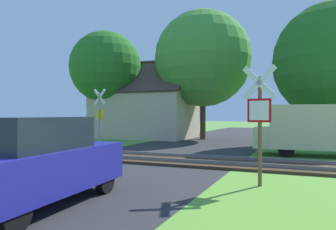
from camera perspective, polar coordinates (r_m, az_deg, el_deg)
The scene contains 10 objects.
road_asphalt at distance 8.01m, azimuth -25.86°, elevation -13.10°, with size 7.31×80.00×0.01m, color #2D2D30.
rail_track at distance 13.32m, azimuth -3.67°, elevation -7.52°, with size 60.00×2.60×0.22m.
stop_sign_near at distance 8.62m, azimuth 15.67°, elevation -0.32°, with size 0.87×0.19×3.08m.
crossing_sign_far at distance 17.89m, azimuth -11.87°, elevation 0.15°, with size 0.86×0.21×3.20m.
house at distance 25.60m, azimuth -4.03°, elevation 0.41°, with size 7.64×5.53×5.99m.
tree_center at distance 24.40m, azimuth 6.09°, elevation 9.74°, with size 7.04×7.04×9.43m.
tree_right at distance 20.95m, azimuth 26.95°, elevation 8.34°, with size 6.75×6.75×8.20m.
tree_left at distance 25.64m, azimuth -10.84°, elevation 8.19°, with size 5.43×5.43×8.15m.
mail_truck at distance 15.61m, azimuth 24.51°, elevation -2.06°, with size 4.98×2.08×2.24m.
parked_car at distance 7.04m, azimuth -21.75°, elevation -7.56°, with size 1.87×4.09×1.78m.
Camera 1 is at (5.83, -3.17, 1.84)m, focal length 35.00 mm.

